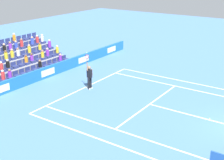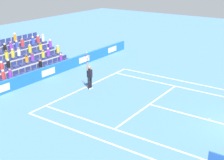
# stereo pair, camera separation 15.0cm
# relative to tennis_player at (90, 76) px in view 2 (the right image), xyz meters

# --- Properties ---
(line_baseline) EXTENTS (10.97, 0.10, 0.01)m
(line_baseline) POSITION_rel_tennis_player_xyz_m (-0.05, -0.47, -0.99)
(line_baseline) COLOR white
(line_baseline) RESTS_ON ground
(line_service) EXTENTS (8.23, 0.10, 0.01)m
(line_service) POSITION_rel_tennis_player_xyz_m (-0.05, 5.02, -0.99)
(line_service) COLOR white
(line_service) RESTS_ON ground
(line_centre_service) EXTENTS (0.10, 6.40, 0.01)m
(line_centre_service) POSITION_rel_tennis_player_xyz_m (-0.05, 8.22, -0.99)
(line_centre_service) COLOR white
(line_centre_service) RESTS_ON ground
(line_singles_sideline_left) EXTENTS (0.10, 11.89, 0.01)m
(line_singles_sideline_left) POSITION_rel_tennis_player_xyz_m (4.07, 5.47, -0.99)
(line_singles_sideline_left) COLOR white
(line_singles_sideline_left) RESTS_ON ground
(line_singles_sideline_right) EXTENTS (0.10, 11.89, 0.01)m
(line_singles_sideline_right) POSITION_rel_tennis_player_xyz_m (-4.16, 5.47, -0.99)
(line_singles_sideline_right) COLOR white
(line_singles_sideline_right) RESTS_ON ground
(line_doubles_sideline_left) EXTENTS (0.10, 11.89, 0.01)m
(line_doubles_sideline_left) POSITION_rel_tennis_player_xyz_m (5.44, 5.47, -0.99)
(line_doubles_sideline_left) COLOR white
(line_doubles_sideline_left) RESTS_ON ground
(line_doubles_sideline_right) EXTENTS (0.10, 11.89, 0.01)m
(line_doubles_sideline_right) POSITION_rel_tennis_player_xyz_m (-5.53, 5.47, -0.99)
(line_doubles_sideline_right) COLOR white
(line_doubles_sideline_right) RESTS_ON ground
(line_centre_mark) EXTENTS (0.10, 0.20, 0.01)m
(line_centre_mark) POSITION_rel_tennis_player_xyz_m (-0.05, -0.37, -0.99)
(line_centre_mark) COLOR white
(line_centre_mark) RESTS_ON ground
(sponsor_barrier) EXTENTS (22.93, 0.22, 0.94)m
(sponsor_barrier) POSITION_rel_tennis_player_xyz_m (-0.05, -4.47, -0.52)
(sponsor_barrier) COLOR #1E66AD
(sponsor_barrier) RESTS_ON ground
(tennis_player) EXTENTS (0.53, 0.37, 2.85)m
(tennis_player) POSITION_rel_tennis_player_xyz_m (0.00, 0.00, 0.00)
(tennis_player) COLOR black
(tennis_player) RESTS_ON ground
(stadium_stand) EXTENTS (7.44, 4.75, 2.99)m
(stadium_stand) POSITION_rel_tennis_player_xyz_m (-0.05, -8.03, -0.16)
(stadium_stand) COLOR gray
(stadium_stand) RESTS_ON ground
(loose_tennis_ball) EXTENTS (0.07, 0.07, 0.07)m
(loose_tennis_ball) POSITION_rel_tennis_player_xyz_m (-0.14, 8.99, -0.96)
(loose_tennis_ball) COLOR #D1E533
(loose_tennis_ball) RESTS_ON ground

